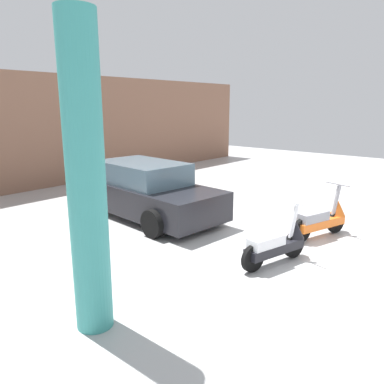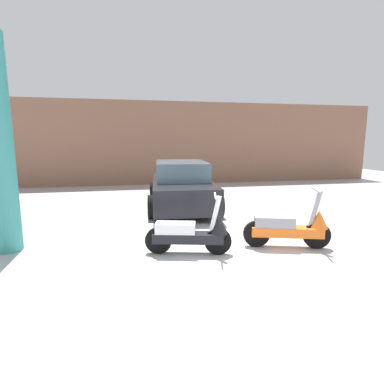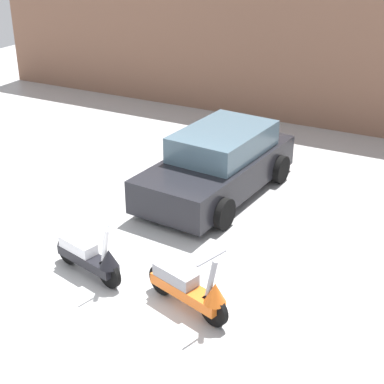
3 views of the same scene
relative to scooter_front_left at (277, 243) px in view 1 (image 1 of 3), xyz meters
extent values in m
plane|color=#B2B2B2|center=(0.57, -0.57, -0.36)|extent=(28.00, 28.00, 0.00)
cube|color=#845B47|center=(0.57, 8.40, 1.42)|extent=(19.60, 0.12, 3.54)
cylinder|color=black|center=(0.42, -0.10, -0.13)|extent=(0.45, 0.18, 0.45)
cylinder|color=black|center=(-0.54, 0.13, -0.13)|extent=(0.45, 0.18, 0.45)
cube|color=black|center=(-0.06, 0.01, -0.08)|extent=(1.19, 0.54, 0.16)
cube|color=white|center=(-0.27, 0.06, 0.09)|extent=(0.69, 0.41, 0.17)
cylinder|color=white|center=(0.37, -0.09, 0.32)|extent=(0.22, 0.12, 0.63)
cylinder|color=white|center=(0.37, -0.09, 0.63)|extent=(0.15, 0.51, 0.03)
cone|color=black|center=(0.44, -0.11, 0.15)|extent=(0.36, 0.36, 0.29)
cylinder|color=black|center=(2.18, -0.17, -0.12)|extent=(0.47, 0.21, 0.47)
cylinder|color=black|center=(1.19, 0.12, -0.12)|extent=(0.47, 0.21, 0.47)
cube|color=orange|center=(1.69, -0.02, -0.06)|extent=(1.25, 0.62, 0.16)
cube|color=gray|center=(1.48, 0.04, 0.11)|extent=(0.73, 0.46, 0.18)
cylinder|color=gray|center=(2.13, -0.16, 0.35)|extent=(0.23, 0.14, 0.66)
cylinder|color=gray|center=(2.13, -0.16, 0.68)|extent=(0.19, 0.53, 0.03)
cone|color=orange|center=(2.20, -0.18, 0.17)|extent=(0.39, 0.39, 0.30)
cube|color=black|center=(0.42, 3.56, 0.12)|extent=(1.88, 3.90, 0.63)
cube|color=slate|center=(0.43, 3.79, 0.68)|extent=(1.55, 2.23, 0.50)
cylinder|color=black|center=(1.14, 2.33, -0.07)|extent=(0.24, 0.59, 0.58)
cylinder|color=black|center=(-0.50, 2.46, -0.07)|extent=(0.24, 0.59, 0.58)
cylinder|color=black|center=(1.33, 4.67, -0.07)|extent=(0.24, 0.59, 0.58)
cylinder|color=black|center=(-0.31, 4.80, -0.07)|extent=(0.24, 0.59, 0.58)
cylinder|color=teal|center=(-3.05, 0.78, 1.42)|extent=(0.43, 0.43, 3.54)
camera|label=1|loc=(-5.34, -2.73, 2.23)|focal=35.00mm
camera|label=2|loc=(-0.93, -4.66, 1.49)|focal=28.00mm
camera|label=3|loc=(4.96, -6.00, 4.73)|focal=55.00mm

